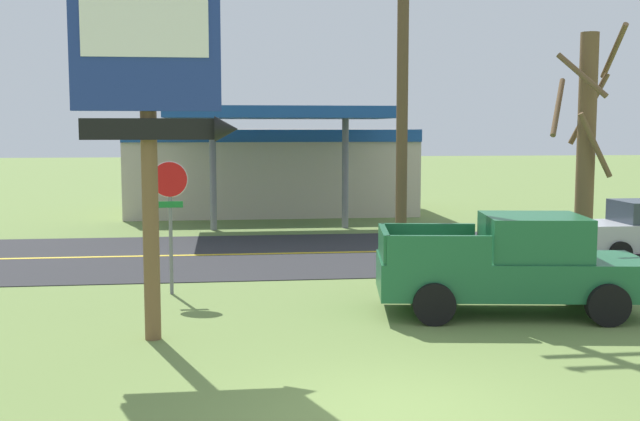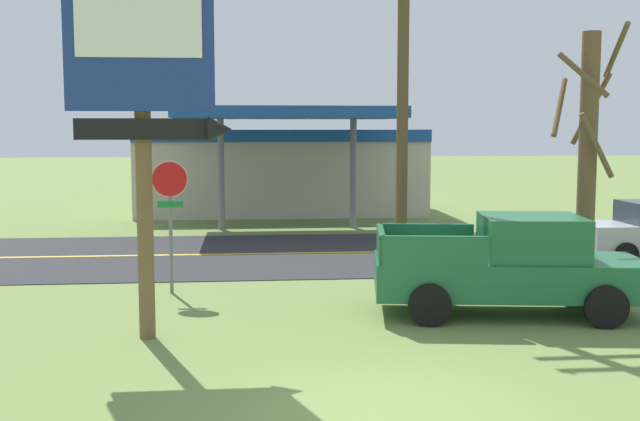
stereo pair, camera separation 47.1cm
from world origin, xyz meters
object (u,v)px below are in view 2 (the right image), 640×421
at_px(bare_tree, 587,157).
at_px(stop_sign, 170,203).
at_px(utility_pole, 403,86).
at_px(gas_station, 281,168).
at_px(pickup_green_parked_on_lawn, 511,266).
at_px(motel_sign, 144,74).

bearing_deg(bare_tree, stop_sign, 174.41).
xyz_separation_m(utility_pole, gas_station, (-2.01, 16.51, -2.67)).
height_order(stop_sign, pickup_green_parked_on_lawn, stop_sign).
bearing_deg(pickup_green_parked_on_lawn, gas_station, 100.76).
bearing_deg(pickup_green_parked_on_lawn, utility_pole, 120.93).
bearing_deg(utility_pole, stop_sign, -178.75).
distance_m(motel_sign, bare_tree, 9.73).
bearing_deg(utility_pole, bare_tree, -14.40).
distance_m(utility_pole, gas_station, 16.85).
distance_m(utility_pole, bare_tree, 4.34).
bearing_deg(utility_pole, motel_sign, -142.66).
bearing_deg(gas_station, pickup_green_parked_on_lawn, -79.24).
bearing_deg(gas_station, utility_pole, -83.05).
bearing_deg(stop_sign, motel_sign, -90.35).
height_order(motel_sign, gas_station, motel_sign).
xyz_separation_m(motel_sign, utility_pole, (5.22, 3.98, 0.03)).
relative_size(stop_sign, pickup_green_parked_on_lawn, 0.54).
xyz_separation_m(motel_sign, bare_tree, (9.13, 2.98, -1.55)).
height_order(utility_pole, gas_station, utility_pole).
distance_m(motel_sign, stop_sign, 4.64).
distance_m(bare_tree, pickup_green_parked_on_lawn, 3.53).
relative_size(motel_sign, utility_pole, 0.80).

